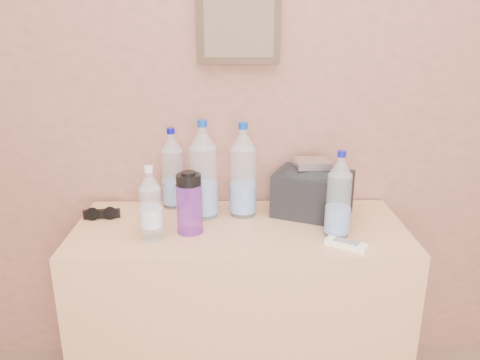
# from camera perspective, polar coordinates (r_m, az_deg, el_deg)

# --- Properties ---
(picture_frame) EXTENTS (0.30, 0.03, 0.25)m
(picture_frame) POSITION_cam_1_polar(r_m,az_deg,el_deg) (1.77, -0.14, 18.01)
(picture_frame) COLOR #382311
(picture_frame) RESTS_ON room_shell
(dresser) EXTENTS (1.17, 0.49, 0.73)m
(dresser) POSITION_cam_1_polar(r_m,az_deg,el_deg) (1.85, -0.01, -15.97)
(dresser) COLOR #9C7945
(dresser) RESTS_ON ground
(pet_large_a) EXTENTS (0.10, 0.10, 0.36)m
(pet_large_a) POSITION_cam_1_polar(r_m,az_deg,el_deg) (1.70, -4.48, 0.61)
(pet_large_a) COLOR silver
(pet_large_a) RESTS_ON dresser
(pet_large_b) EXTENTS (0.08, 0.08, 0.31)m
(pet_large_b) POSITION_cam_1_polar(r_m,az_deg,el_deg) (1.82, -8.21, 0.92)
(pet_large_b) COLOR silver
(pet_large_b) RESTS_ON dresser
(pet_large_c) EXTENTS (0.10, 0.10, 0.35)m
(pet_large_c) POSITION_cam_1_polar(r_m,az_deg,el_deg) (1.72, 0.38, 0.60)
(pet_large_c) COLOR #C5E0FF
(pet_large_c) RESTS_ON dresser
(pet_large_d) EXTENTS (0.08, 0.08, 0.30)m
(pet_large_d) POSITION_cam_1_polar(r_m,az_deg,el_deg) (1.59, 11.93, -2.28)
(pet_large_d) COLOR silver
(pet_large_d) RESTS_ON dresser
(pet_small) EXTENTS (0.07, 0.07, 0.25)m
(pet_small) POSITION_cam_1_polar(r_m,az_deg,el_deg) (1.56, -10.81, -3.30)
(pet_small) COLOR white
(pet_small) RESTS_ON dresser
(nalgene_bottle) EXTENTS (0.09, 0.09, 0.22)m
(nalgene_bottle) POSITION_cam_1_polar(r_m,az_deg,el_deg) (1.59, -6.19, -2.79)
(nalgene_bottle) COLOR purple
(nalgene_bottle) RESTS_ON dresser
(sunglasses) EXTENTS (0.14, 0.06, 0.03)m
(sunglasses) POSITION_cam_1_polar(r_m,az_deg,el_deg) (1.80, -16.48, -3.98)
(sunglasses) COLOR black
(sunglasses) RESTS_ON dresser
(ac_remote) EXTENTS (0.14, 0.11, 0.02)m
(ac_remote) POSITION_cam_1_polar(r_m,az_deg,el_deg) (1.56, 12.83, -7.65)
(ac_remote) COLOR silver
(ac_remote) RESTS_ON dresser
(toiletry_bag) EXTENTS (0.33, 0.29, 0.18)m
(toiletry_bag) POSITION_cam_1_polar(r_m,az_deg,el_deg) (1.76, 8.86, -1.33)
(toiletry_bag) COLOR black
(toiletry_bag) RESTS_ON dresser
(foil_packet) EXTENTS (0.13, 0.11, 0.03)m
(foil_packet) POSITION_cam_1_polar(r_m,az_deg,el_deg) (1.73, 8.87, 2.02)
(foil_packet) COLOR silver
(foil_packet) RESTS_ON toiletry_bag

